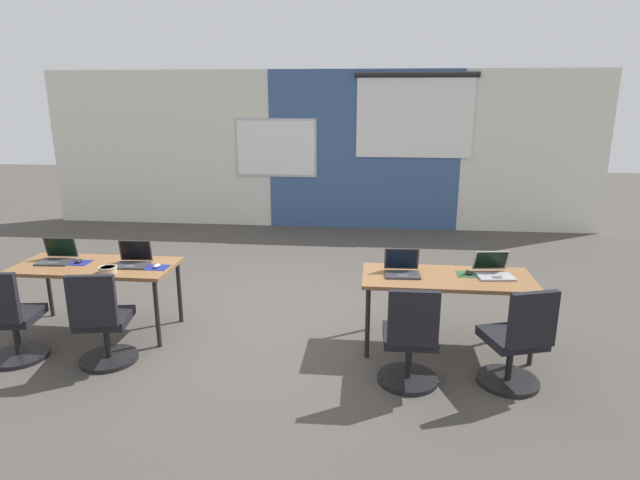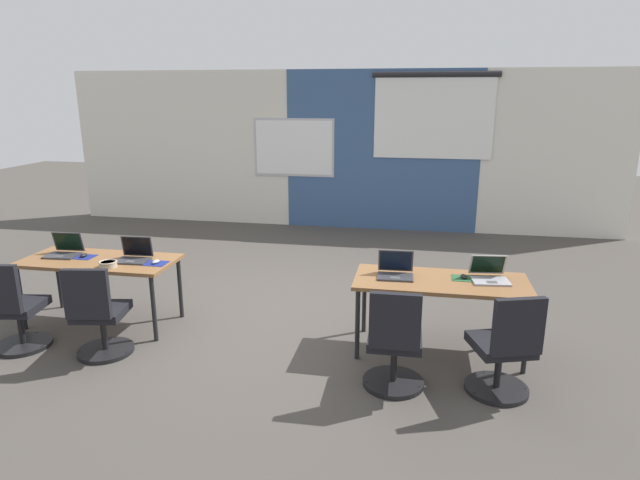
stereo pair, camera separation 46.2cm
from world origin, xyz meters
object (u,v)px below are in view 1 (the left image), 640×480
Objects in this scene: laptop_near_right_inner at (402,269)px; chair_near_right_inner at (410,345)px; desk_near_left at (96,270)px; mouse_near_left_inner at (157,266)px; desk_near_right at (447,282)px; laptop_near_left_inner at (133,260)px; laptop_near_right_end at (494,271)px; snack_bowl at (108,269)px; chair_near_right_end at (516,346)px; mouse_near_left_end at (79,261)px; chair_near_left_end at (10,324)px; chair_near_left_inner at (103,326)px; mouse_near_right_end at (469,272)px; laptop_near_left_end at (57,257)px.

laptop_near_right_inner reaches higher than chair_near_right_inner.
desk_near_left is 0.66m from mouse_near_left_inner.
desk_near_left is 1.00× the size of desk_near_right.
laptop_near_left_inner is at bearing 5.08° from desk_near_left.
laptop_near_right_end reaches higher than snack_bowl.
mouse_near_left_inner is 0.32× the size of laptop_near_right_inner.
chair_near_right_end reaches higher than mouse_near_left_inner.
laptop_near_right_inner is 2.84m from snack_bowl.
mouse_near_left_end is 0.11× the size of chair_near_left_end.
chair_near_right_inner is at bearing -14.03° from chair_near_right_end.
chair_near_left_inner is at bearing -167.40° from desk_near_right.
mouse_near_left_end is at bearing 149.55° from snack_bowl.
mouse_near_left_end is 3.90m from mouse_near_right_end.
desk_near_left is 3.94m from laptop_near_right_end.
desk_near_left is at bearing -11.83° from laptop_near_left_end.
mouse_near_right_end is at bearing 1.95° from laptop_near_right_inner.
mouse_near_right_end is 3.47m from snack_bowl.
chair_near_right_end reaches higher than mouse_near_right_end.
laptop_near_right_inner is at bearing -174.84° from chair_near_left_inner.
laptop_near_left_end reaches higher than chair_near_right_end.
laptop_near_left_inner is 3.32m from mouse_near_right_end.
chair_near_left_end is at bearing -122.45° from desk_near_left.
desk_near_left is 3.50m from desk_near_right.
mouse_near_left_inner is at bearing 25.40° from snack_bowl.
mouse_near_right_end is at bearing -2.42° from laptop_near_left_inner.
desk_near_right is 3.19m from chair_near_left_inner.
laptop_near_left_inner reaches higher than chair_near_right_end.
chair_near_right_inner is (-0.38, -0.77, -0.28)m from desk_near_right.
laptop_near_right_inner is (2.41, 0.06, 0.03)m from mouse_near_left_inner.
mouse_near_right_end is (4.17, 0.81, 0.36)m from chair_near_left_end.
chair_near_right_end is at bearing -92.67° from laptop_near_right_end.
chair_near_right_inner is at bearing 170.53° from chair_near_left_end.
laptop_near_right_inner is at bearing 5.13° from snack_bowl.
laptop_near_right_end is (4.38, 0.01, -0.00)m from laptop_near_left_end.
laptop_near_right_inner is (3.54, 0.76, 0.39)m from chair_near_left_end.
chair_near_right_end is at bearing 171.44° from chair_near_left_end.
laptop_near_left_inner is 0.37× the size of chair_near_left_inner.
chair_near_left_end is 4.45m from chair_near_right_end.
chair_near_left_inner reaches higher than desk_near_right.
mouse_near_left_end and mouse_near_right_end have the same top height.
laptop_near_right_end is (4.13, 0.04, 0.03)m from mouse_near_left_end.
desk_near_right is 0.91m from chair_near_right_inner.
snack_bowl is (0.25, -0.23, 0.10)m from desk_near_left.
laptop_near_right_inner is (2.68, 0.72, 0.39)m from chair_near_left_inner.
chair_near_right_inner is at bearing -140.43° from laptop_near_right_end.
chair_near_right_inner is at bearing -10.83° from snack_bowl.
desk_near_right is at bearing -73.52° from chair_near_right_end.
snack_bowl is (-0.15, 0.47, 0.38)m from chair_near_left_inner.
desk_near_left is 0.35m from snack_bowl.
desk_near_right is 0.24m from mouse_near_right_end.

